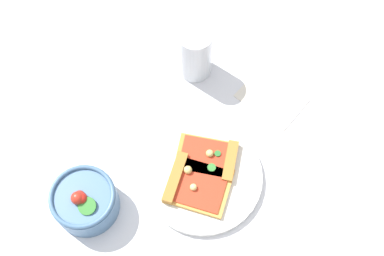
% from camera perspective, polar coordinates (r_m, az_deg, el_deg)
% --- Properties ---
extents(ground_plane, '(2.40, 2.40, 0.00)m').
position_cam_1_polar(ground_plane, '(0.99, 1.02, -2.33)').
color(ground_plane, silver).
rests_on(ground_plane, ground).
extents(plate, '(0.23, 0.23, 0.01)m').
position_cam_1_polar(plate, '(0.96, 1.18, -5.50)').
color(plate, white).
rests_on(plate, ground_plane).
extents(pizza_slice_near, '(0.13, 0.10, 0.02)m').
position_cam_1_polar(pizza_slice_near, '(0.96, 2.16, -3.40)').
color(pizza_slice_near, gold).
rests_on(pizza_slice_near, plate).
extents(pizza_slice_far, '(0.12, 0.11, 0.02)m').
position_cam_1_polar(pizza_slice_far, '(0.94, 0.11, -6.26)').
color(pizza_slice_far, gold).
rests_on(pizza_slice_far, plate).
extents(salad_bowl, '(0.12, 0.12, 0.08)m').
position_cam_1_polar(salad_bowl, '(0.94, -12.01, -8.05)').
color(salad_bowl, '#4C7299').
rests_on(salad_bowl, ground_plane).
extents(soda_glass, '(0.07, 0.07, 0.12)m').
position_cam_1_polar(soda_glass, '(1.03, 0.33, 8.32)').
color(soda_glass, silver).
rests_on(soda_glass, ground_plane).
extents(paper_napkin, '(0.15, 0.14, 0.00)m').
position_cam_1_polar(paper_napkin, '(1.05, 9.18, 3.61)').
color(paper_napkin, silver).
rests_on(paper_napkin, ground_plane).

